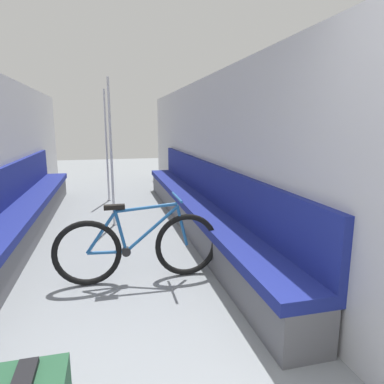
{
  "coord_description": "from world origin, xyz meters",
  "views": [
    {
      "loc": [
        -0.04,
        -0.87,
        1.57
      ],
      "look_at": [
        1.02,
        3.41,
        0.69
      ],
      "focal_mm": 32.0,
      "sensor_mm": 36.0,
      "label": 1
    }
  ],
  "objects": [
    {
      "name": "bench_seat_row_left",
      "position": [
        -1.23,
        4.06,
        0.32
      ],
      "size": [
        0.48,
        6.36,
        1.01
      ],
      "color": "#5B5B60",
      "rests_on": "ground"
    },
    {
      "name": "wall_right",
      "position": [
        1.49,
        3.89,
        1.13
      ],
      "size": [
        0.1,
        10.99,
        2.27
      ],
      "primitive_type": "cube",
      "color": "#B2B2B7",
      "rests_on": "ground"
    },
    {
      "name": "grab_pole_far",
      "position": [
        0.01,
        4.49,
        1.09
      ],
      "size": [
        0.08,
        0.08,
        2.25
      ],
      "color": "gray",
      "rests_on": "ground"
    },
    {
      "name": "grab_pole_near",
      "position": [
        -0.06,
        6.3,
        1.09
      ],
      "size": [
        0.08,
        0.08,
        2.25
      ],
      "color": "gray",
      "rests_on": "ground"
    },
    {
      "name": "bench_seat_row_right",
      "position": [
        1.23,
        4.06,
        0.32
      ],
      "size": [
        0.48,
        6.36,
        1.01
      ],
      "color": "#5B5B60",
      "rests_on": "ground"
    },
    {
      "name": "bicycle",
      "position": [
        0.22,
        2.44,
        0.35
      ],
      "size": [
        1.66,
        0.46,
        0.86
      ],
      "rotation": [
        0.0,
        0.0,
        -0.09
      ],
      "color": "black",
      "rests_on": "ground"
    }
  ]
}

